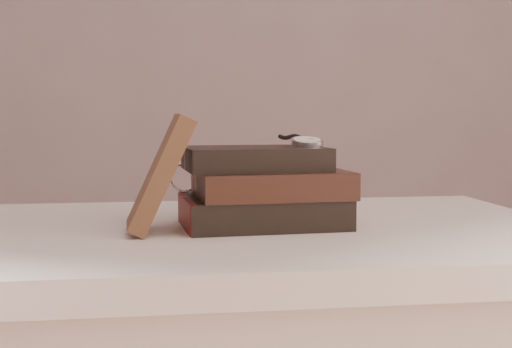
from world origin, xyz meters
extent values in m
cube|color=silver|center=(0.00, 0.35, 0.73)|extent=(1.00, 0.60, 0.04)
cube|color=white|center=(0.00, 0.35, 0.67)|extent=(0.88, 0.49, 0.08)
cube|color=black|center=(0.06, 0.35, 0.77)|extent=(0.24, 0.17, 0.04)
cube|color=beige|center=(0.06, 0.35, 0.77)|extent=(0.23, 0.16, 0.03)
cube|color=gold|center=(-0.06, 0.36, 0.77)|extent=(0.01, 0.01, 0.04)
cube|color=maroon|center=(-0.05, 0.34, 0.77)|extent=(0.02, 0.14, 0.04)
cube|color=black|center=(0.07, 0.34, 0.81)|extent=(0.22, 0.16, 0.04)
cube|color=beige|center=(0.07, 0.34, 0.81)|extent=(0.21, 0.15, 0.03)
cube|color=gold|center=(-0.04, 0.35, 0.81)|extent=(0.01, 0.01, 0.04)
cube|color=black|center=(0.05, 0.35, 0.85)|extent=(0.21, 0.15, 0.03)
cube|color=beige|center=(0.05, 0.35, 0.85)|extent=(0.20, 0.14, 0.03)
cube|color=gold|center=(-0.05, 0.37, 0.85)|extent=(0.01, 0.01, 0.03)
cube|color=#3D2517|center=(-0.09, 0.31, 0.83)|extent=(0.10, 0.11, 0.16)
cylinder|color=silver|center=(0.12, 0.34, 0.87)|extent=(0.05, 0.05, 0.02)
cylinder|color=white|center=(0.12, 0.34, 0.87)|extent=(0.04, 0.04, 0.01)
torus|color=silver|center=(0.12, 0.34, 0.87)|extent=(0.05, 0.05, 0.01)
cylinder|color=silver|center=(0.12, 0.36, 0.87)|extent=(0.01, 0.01, 0.01)
cube|color=black|center=(0.12, 0.34, 0.87)|extent=(0.00, 0.01, 0.00)
cube|color=black|center=(0.12, 0.34, 0.87)|extent=(0.01, 0.00, 0.00)
sphere|color=black|center=(0.12, 0.37, 0.87)|extent=(0.01, 0.01, 0.01)
sphere|color=black|center=(0.11, 0.38, 0.88)|extent=(0.01, 0.01, 0.01)
sphere|color=black|center=(0.11, 0.39, 0.88)|extent=(0.01, 0.01, 0.01)
sphere|color=black|center=(0.11, 0.40, 0.88)|extent=(0.01, 0.01, 0.01)
sphere|color=black|center=(0.11, 0.40, 0.88)|extent=(0.01, 0.01, 0.01)
sphere|color=black|center=(0.11, 0.41, 0.88)|extent=(0.01, 0.01, 0.01)
sphere|color=black|center=(0.11, 0.42, 0.87)|extent=(0.01, 0.01, 0.01)
sphere|color=black|center=(0.10, 0.43, 0.87)|extent=(0.01, 0.01, 0.01)
sphere|color=black|center=(0.10, 0.44, 0.87)|extent=(0.01, 0.01, 0.01)
sphere|color=black|center=(0.10, 0.45, 0.87)|extent=(0.01, 0.01, 0.01)
sphere|color=black|center=(0.10, 0.46, 0.87)|extent=(0.01, 0.01, 0.01)
torus|color=silver|center=(-0.05, 0.41, 0.82)|extent=(0.05, 0.02, 0.05)
torus|color=silver|center=(-0.01, 0.41, 0.82)|extent=(0.05, 0.02, 0.05)
cylinder|color=silver|center=(-0.03, 0.41, 0.82)|extent=(0.01, 0.00, 0.00)
cylinder|color=silver|center=(-0.08, 0.46, 0.81)|extent=(0.01, 0.10, 0.02)
cylinder|color=silver|center=(0.01, 0.47, 0.81)|extent=(0.01, 0.10, 0.02)
camera|label=1|loc=(-0.10, -0.66, 0.91)|focal=50.31mm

